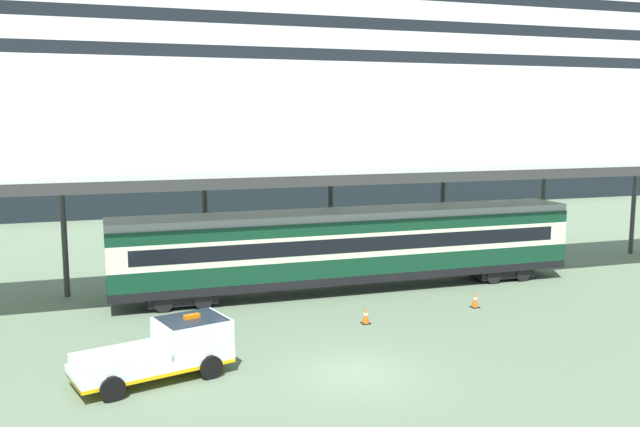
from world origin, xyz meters
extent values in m
plane|color=#5D7257|center=(0.00, 0.00, 0.00)|extent=(400.00, 400.00, 0.00)
cube|color=black|center=(6.06, 54.91, 1.91)|extent=(156.64, 30.71, 3.83)
cube|color=silver|center=(6.06, 54.91, 8.30)|extent=(156.64, 30.71, 8.93)
cube|color=silver|center=(6.06, 54.91, 14.30)|extent=(144.11, 28.26, 3.08)
cube|color=black|center=(6.06, 40.83, 14.46)|extent=(137.84, 0.12, 1.11)
cube|color=silver|center=(6.06, 54.91, 17.39)|extent=(138.34, 27.13, 3.08)
cube|color=black|center=(6.06, 41.40, 17.54)|extent=(132.33, 0.12, 1.11)
cube|color=silver|center=(6.06, 54.91, 20.47)|extent=(132.58, 26.00, 3.08)
cube|color=silver|center=(3.83, 11.20, 6.25)|extent=(47.84, 6.10, 0.25)
cube|color=#323232|center=(3.83, 8.25, 5.88)|extent=(47.84, 0.20, 0.50)
cylinder|color=#323232|center=(-9.84, 13.85, 3.06)|extent=(0.28, 0.28, 6.13)
cylinder|color=#323232|center=(-3.01, 13.85, 3.06)|extent=(0.28, 0.28, 6.13)
cylinder|color=#323232|center=(3.83, 13.85, 3.06)|extent=(0.28, 0.28, 6.13)
cylinder|color=#323232|center=(10.66, 13.85, 3.06)|extent=(0.28, 0.28, 6.13)
cylinder|color=#323232|center=(17.50, 13.85, 3.06)|extent=(0.28, 0.28, 6.13)
cylinder|color=#323232|center=(24.33, 13.85, 3.06)|extent=(0.28, 0.28, 6.13)
cube|color=black|center=(3.83, 10.70, 0.85)|extent=(23.71, 2.80, 0.40)
cube|color=#0F3823|center=(3.83, 10.70, 1.50)|extent=(23.71, 2.80, 0.90)
cube|color=beige|center=(3.83, 10.70, 2.55)|extent=(23.71, 2.80, 1.20)
cube|color=black|center=(3.83, 9.33, 2.60)|extent=(21.82, 0.08, 0.72)
cube|color=#0F3823|center=(3.83, 10.70, 3.45)|extent=(23.71, 2.80, 0.60)
cube|color=gray|center=(3.83, 10.70, 3.93)|extent=(23.71, 2.69, 0.36)
cube|color=black|center=(-4.71, 10.70, 0.45)|extent=(3.20, 2.35, 0.50)
cylinder|color=black|center=(-5.61, 9.53, 0.42)|extent=(0.84, 0.12, 0.84)
cylinder|color=black|center=(-3.81, 9.53, 0.42)|extent=(0.84, 0.12, 0.84)
cube|color=black|center=(12.37, 10.70, 0.45)|extent=(3.20, 2.35, 0.50)
cylinder|color=black|center=(11.47, 9.53, 0.42)|extent=(0.84, 0.12, 0.84)
cylinder|color=black|center=(13.27, 9.53, 0.42)|extent=(0.84, 0.12, 0.84)
cube|color=white|center=(-6.70, 1.62, 0.58)|extent=(5.55, 3.33, 0.36)
cube|color=#F2B20C|center=(-6.70, 1.62, 0.45)|extent=(5.55, 3.35, 0.12)
cube|color=white|center=(-5.30, 2.02, 1.31)|extent=(2.72, 2.47, 1.10)
cube|color=#19232D|center=(-5.30, 2.02, 1.66)|extent=(2.50, 2.33, 0.44)
cube|color=orange|center=(-5.30, 2.02, 1.94)|extent=(0.59, 0.34, 0.16)
cube|color=white|center=(-7.70, 1.34, 0.94)|extent=(3.32, 2.64, 0.36)
cylinder|color=black|center=(-5.37, 3.04, 0.40)|extent=(0.84, 0.46, 0.80)
cylinder|color=black|center=(-4.83, 1.11, 0.40)|extent=(0.84, 0.46, 0.80)
cylinder|color=black|center=(-8.57, 2.14, 0.40)|extent=(0.84, 0.46, 0.80)
cylinder|color=black|center=(-8.03, 0.21, 0.40)|extent=(0.84, 0.46, 0.80)
cube|color=black|center=(2.45, 5.18, 0.02)|extent=(0.36, 0.36, 0.04)
cone|color=#EA590F|center=(2.45, 5.18, 0.38)|extent=(0.30, 0.30, 0.68)
cylinder|color=white|center=(2.45, 5.18, 0.41)|extent=(0.17, 0.17, 0.09)
cube|color=black|center=(8.19, 5.90, 0.02)|extent=(0.36, 0.36, 0.04)
cone|color=#EA590F|center=(8.19, 5.90, 0.40)|extent=(0.30, 0.30, 0.71)
cylinder|color=white|center=(8.19, 5.90, 0.43)|extent=(0.17, 0.17, 0.10)
camera|label=1|loc=(-8.17, -21.00, 8.81)|focal=38.32mm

